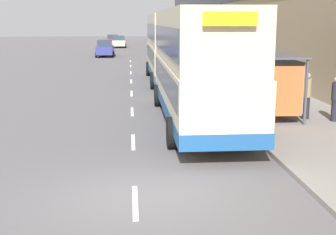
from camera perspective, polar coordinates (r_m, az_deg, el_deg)
The scene contains 21 objects.
ground_plane at distance 10.78m, azimuth -4.04°, elevation -9.55°, with size 220.00×220.00×0.00m, color #5B595B.
pavement at distance 49.14m, azimuth 3.05°, elevation 7.25°, with size 5.00×93.00×0.14m.
lane_mark_0 at distance 10.43m, azimuth -4.02°, elevation -10.25°, with size 0.12×2.00×0.01m.
lane_mark_1 at distance 15.39m, azimuth -4.27°, elevation -2.97°, with size 0.12×2.00×0.01m.
lane_mark_2 at distance 20.48m, azimuth -4.39°, elevation 0.73°, with size 0.12×2.00×0.01m.
lane_mark_3 at distance 25.61m, azimuth -4.47°, elevation 2.95°, with size 0.12×2.00×0.01m.
lane_mark_4 at distance 30.78m, azimuth -4.52°, elevation 4.43°, with size 0.12×2.00×0.01m.
lane_mark_5 at distance 35.95m, azimuth -4.55°, elevation 5.48°, with size 0.12×2.00×0.01m.
lane_mark_6 at distance 41.14m, azimuth -4.58°, elevation 6.27°, with size 0.12×2.00×0.01m.
lane_mark_7 at distance 46.33m, azimuth -4.60°, elevation 6.88°, with size 0.12×2.00×0.01m.
bus_shelter at distance 19.02m, azimuth 13.30°, elevation 5.30°, with size 1.60×4.20×2.48m.
double_decker_bus_near at distance 17.78m, azimuth 3.60°, elevation 6.49°, with size 2.85×11.39×4.30m.
double_decker_bus_ahead at distance 30.23m, azimuth 0.27°, elevation 8.67°, with size 2.85×10.38×4.30m.
car_0 at distance 52.29m, azimuth -7.70°, elevation 8.35°, with size 1.97×4.11×1.85m.
car_1 at distance 69.80m, azimuth -6.01°, elevation 9.18°, with size 2.09×3.93×1.72m.
car_2 at distance 77.42m, azimuth -6.75°, elevation 9.39°, with size 2.05×4.16×1.67m.
pedestrian_at_shelter at distance 18.90m, azimuth 16.51°, elevation 2.61°, with size 0.36×0.36×1.81m.
pedestrian_1 at distance 22.09m, azimuth 7.11°, elevation 4.14°, with size 0.34×0.34×1.72m.
pedestrian_3 at distance 18.79m, azimuth 19.76°, elevation 2.18°, with size 0.34×0.34×1.70m.
pedestrian_4 at distance 19.38m, azimuth 8.76°, elevation 2.85°, with size 0.32×0.32×1.60m.
litter_bin at distance 16.16m, azimuth 12.04°, elevation -0.07°, with size 0.55×0.55×1.05m.
Camera 1 is at (-0.07, -10.04, 3.91)m, focal length 50.00 mm.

